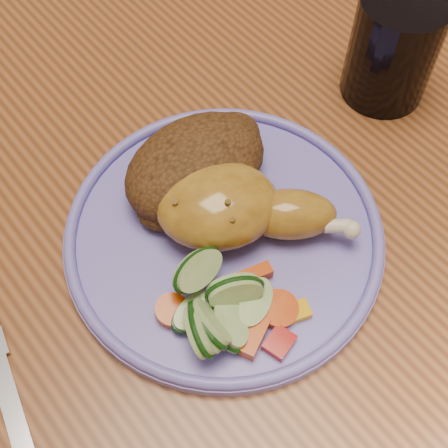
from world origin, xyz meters
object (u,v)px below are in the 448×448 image
at_px(plate, 224,237).
at_px(drinking_glass, 393,48).
at_px(dining_table, 218,177).
at_px(fork, 8,396).

xyz_separation_m(plate, drinking_glass, (0.23, 0.04, 0.05)).
xyz_separation_m(dining_table, drinking_glass, (0.16, -0.07, 0.14)).
xyz_separation_m(plate, fork, (-0.21, -0.00, -0.00)).
bearing_deg(drinking_glass, plate, -171.39).
relative_size(dining_table, plate, 5.16).
bearing_deg(dining_table, plate, -126.12).
bearing_deg(plate, drinking_glass, 8.61).
distance_m(plate, fork, 0.21).
height_order(dining_table, fork, fork).
relative_size(dining_table, drinking_glass, 12.85).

